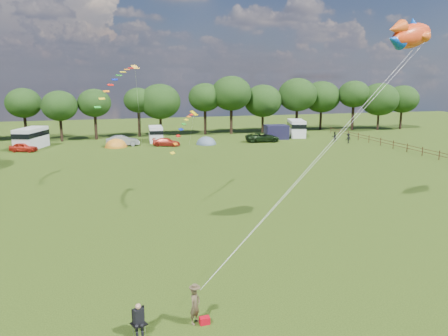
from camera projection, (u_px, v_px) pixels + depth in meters
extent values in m
plane|color=black|center=(264.00, 272.00, 23.02)|extent=(180.00, 180.00, 0.00)
cylinder|color=black|center=(26.00, 128.00, 70.57)|extent=(0.47, 0.47, 3.90)
ellipsoid|color=black|center=(23.00, 103.00, 69.74)|extent=(5.58, 5.58, 4.74)
cylinder|color=black|center=(61.00, 130.00, 69.20)|extent=(0.44, 0.44, 3.56)
ellipsoid|color=black|center=(59.00, 106.00, 68.41)|extent=(5.56, 5.56, 4.73)
cylinder|color=black|center=(96.00, 127.00, 71.43)|extent=(0.47, 0.47, 3.95)
ellipsoid|color=black|center=(94.00, 103.00, 70.62)|extent=(5.33, 5.33, 4.53)
cylinder|color=black|center=(139.00, 124.00, 74.95)|extent=(0.50, 0.50, 4.33)
ellipsoid|color=black|center=(138.00, 100.00, 74.13)|extent=(4.95, 4.95, 4.21)
cylinder|color=black|center=(161.00, 127.00, 75.56)|extent=(0.43, 0.43, 3.31)
ellipsoid|color=black|center=(160.00, 102.00, 74.68)|extent=(7.03, 7.03, 5.98)
cylinder|color=black|center=(205.00, 122.00, 77.74)|extent=(0.50, 0.50, 4.36)
ellipsoid|color=black|center=(205.00, 97.00, 76.84)|extent=(5.84, 5.84, 4.97)
cylinder|color=black|center=(231.00, 121.00, 78.08)|extent=(0.51, 0.51, 4.55)
ellipsoid|color=black|center=(231.00, 93.00, 77.07)|extent=(7.15, 7.15, 6.08)
cylinder|color=black|center=(263.00, 124.00, 80.51)|extent=(0.42, 0.42, 3.21)
ellipsoid|color=black|center=(263.00, 101.00, 79.65)|extent=(6.90, 6.90, 5.86)
cylinder|color=black|center=(297.00, 121.00, 81.47)|extent=(0.48, 0.48, 4.17)
ellipsoid|color=black|center=(297.00, 95.00, 80.49)|extent=(7.16, 7.16, 6.09)
cylinder|color=black|center=(321.00, 120.00, 84.89)|extent=(0.45, 0.45, 3.66)
ellipsoid|color=black|center=(322.00, 97.00, 83.97)|extent=(7.05, 7.05, 5.99)
cylinder|color=black|center=(353.00, 118.00, 83.82)|extent=(0.52, 0.52, 4.65)
ellipsoid|color=black|center=(354.00, 94.00, 82.89)|extent=(5.96, 5.96, 5.06)
cylinder|color=black|center=(378.00, 122.00, 83.95)|extent=(0.42, 0.42, 3.19)
ellipsoid|color=black|center=(380.00, 99.00, 83.07)|extent=(7.23, 7.23, 6.14)
cylinder|color=black|center=(401.00, 120.00, 85.69)|extent=(0.44, 0.44, 3.52)
ellipsoid|color=black|center=(402.00, 99.00, 84.85)|extent=(6.22, 6.22, 5.28)
cylinder|color=#472D19|center=(439.00, 155.00, 53.85)|extent=(0.12, 0.12, 1.20)
cylinder|color=#472D19|center=(448.00, 158.00, 52.45)|extent=(0.08, 3.00, 0.08)
cylinder|color=#472D19|center=(422.00, 151.00, 56.68)|extent=(0.12, 0.12, 1.20)
cylinder|color=#472D19|center=(431.00, 151.00, 55.20)|extent=(0.08, 3.00, 0.08)
cylinder|color=#472D19|center=(431.00, 154.00, 55.28)|extent=(0.08, 3.00, 0.08)
cylinder|color=#472D19|center=(407.00, 148.00, 59.51)|extent=(0.12, 0.12, 1.20)
cylinder|color=#472D19|center=(415.00, 147.00, 58.03)|extent=(0.08, 3.00, 0.08)
cylinder|color=#472D19|center=(415.00, 150.00, 58.11)|extent=(0.08, 3.00, 0.08)
cylinder|color=#472D19|center=(393.00, 145.00, 62.34)|extent=(0.12, 0.12, 1.20)
cylinder|color=#472D19|center=(400.00, 144.00, 60.86)|extent=(0.08, 3.00, 0.08)
cylinder|color=#472D19|center=(400.00, 147.00, 60.94)|extent=(0.08, 3.00, 0.08)
cylinder|color=#472D19|center=(381.00, 142.00, 65.18)|extent=(0.12, 0.12, 1.20)
cylinder|color=#472D19|center=(387.00, 141.00, 63.69)|extent=(0.08, 3.00, 0.08)
cylinder|color=#472D19|center=(387.00, 143.00, 63.77)|extent=(0.08, 3.00, 0.08)
cylinder|color=#472D19|center=(369.00, 139.00, 68.01)|extent=(0.12, 0.12, 1.20)
cylinder|color=#472D19|center=(375.00, 138.00, 66.52)|extent=(0.08, 3.00, 0.08)
cylinder|color=#472D19|center=(375.00, 141.00, 66.60)|extent=(0.08, 3.00, 0.08)
cylinder|color=#472D19|center=(358.00, 136.00, 70.84)|extent=(0.12, 0.12, 1.20)
cylinder|color=#472D19|center=(364.00, 135.00, 69.35)|extent=(0.08, 3.00, 0.08)
cylinder|color=#472D19|center=(363.00, 138.00, 69.43)|extent=(0.08, 3.00, 0.08)
cylinder|color=#472D19|center=(348.00, 134.00, 73.67)|extent=(0.12, 0.12, 1.20)
cylinder|color=#472D19|center=(353.00, 133.00, 72.18)|extent=(0.08, 3.00, 0.08)
cylinder|color=#472D19|center=(353.00, 136.00, 72.26)|extent=(0.08, 3.00, 0.08)
cylinder|color=#472D19|center=(339.00, 132.00, 76.50)|extent=(0.12, 0.12, 1.20)
cylinder|color=#472D19|center=(344.00, 131.00, 75.01)|extent=(0.08, 3.00, 0.08)
cylinder|color=#472D19|center=(344.00, 133.00, 75.10)|extent=(0.08, 3.00, 0.08)
cylinder|color=#472D19|center=(331.00, 130.00, 79.33)|extent=(0.12, 0.12, 1.20)
cylinder|color=#472D19|center=(335.00, 129.00, 77.84)|extent=(0.08, 3.00, 0.08)
cylinder|color=#472D19|center=(335.00, 131.00, 77.93)|extent=(0.08, 3.00, 0.08)
imported|color=#B62515|center=(23.00, 147.00, 59.80)|extent=(4.08, 2.79, 1.27)
imported|color=gray|center=(123.00, 141.00, 64.70)|extent=(4.56, 1.97, 1.57)
imported|color=#B72E1E|center=(166.00, 142.00, 64.81)|extent=(4.27, 2.92, 1.18)
imported|color=black|center=(262.00, 137.00, 68.90)|extent=(5.63, 2.96, 1.48)
cube|color=silver|center=(31.00, 138.00, 62.55)|extent=(4.33, 6.40, 2.95)
cube|color=black|center=(31.00, 134.00, 62.42)|extent=(4.42, 6.53, 0.70)
cylinder|color=black|center=(25.00, 147.00, 60.95)|extent=(0.88, 0.56, 0.83)
cylinder|color=black|center=(38.00, 144.00, 64.58)|extent=(0.88, 0.56, 0.83)
cube|color=white|center=(156.00, 134.00, 69.31)|extent=(2.33, 4.89, 2.38)
cube|color=black|center=(156.00, 131.00, 69.21)|extent=(2.38, 4.98, 0.56)
cylinder|color=black|center=(157.00, 141.00, 68.05)|extent=(0.69, 0.29, 0.67)
cylinder|color=black|center=(155.00, 138.00, 70.92)|extent=(0.69, 0.29, 0.67)
cube|color=silver|center=(296.00, 128.00, 75.13)|extent=(3.86, 6.11, 2.84)
cube|color=black|center=(296.00, 125.00, 75.01)|extent=(3.94, 6.24, 0.67)
cylinder|color=black|center=(298.00, 135.00, 73.59)|extent=(0.85, 0.50, 0.80)
cylinder|color=black|center=(295.00, 133.00, 77.08)|extent=(0.85, 0.50, 0.80)
ellipsoid|color=orange|center=(116.00, 147.00, 63.92)|extent=(3.10, 3.57, 2.55)
cylinder|color=orange|center=(116.00, 147.00, 63.92)|extent=(3.26, 3.26, 0.08)
ellipsoid|color=slate|center=(206.00, 144.00, 66.65)|extent=(2.95, 3.39, 2.31)
cylinder|color=slate|center=(206.00, 144.00, 66.65)|extent=(3.10, 3.10, 0.08)
cube|color=#181631|center=(276.00, 132.00, 72.31)|extent=(4.00, 3.42, 2.28)
imported|color=brown|center=(195.00, 306.00, 18.10)|extent=(0.68, 0.68, 1.59)
cylinder|color=#99999E|center=(134.00, 333.00, 17.09)|extent=(0.02, 0.02, 0.48)
cylinder|color=#99999E|center=(146.00, 332.00, 17.21)|extent=(0.02, 0.02, 0.48)
cylinder|color=#99999E|center=(133.00, 327.00, 17.52)|extent=(0.02, 0.02, 0.48)
cylinder|color=#99999E|center=(144.00, 325.00, 17.64)|extent=(0.02, 0.02, 0.48)
cube|color=black|center=(139.00, 324.00, 17.32)|extent=(0.70, 0.69, 0.05)
cube|color=black|center=(138.00, 314.00, 17.49)|extent=(0.52, 0.26, 0.57)
cube|color=black|center=(138.00, 316.00, 17.29)|extent=(0.46, 0.39, 0.60)
sphere|color=tan|center=(138.00, 306.00, 17.18)|extent=(0.23, 0.23, 0.23)
cube|color=#B80515|center=(205.00, 321.00, 18.16)|extent=(0.44, 0.31, 0.30)
ellipsoid|color=#F03F15|center=(411.00, 36.00, 27.35)|extent=(4.02, 2.52, 2.18)
ellipsoid|color=#F0AA05|center=(411.00, 39.00, 27.39)|extent=(2.52, 1.55, 1.19)
cone|color=#F3561A|center=(396.00, 29.00, 26.39)|extent=(1.57, 1.33, 1.15)
cone|color=#0741B3|center=(395.00, 40.00, 26.53)|extent=(1.57, 1.33, 1.15)
cone|color=#0741B3|center=(413.00, 24.00, 27.27)|extent=(1.06, 1.17, 0.97)
sphere|color=white|center=(418.00, 34.00, 28.34)|extent=(0.36, 0.36, 0.36)
sphere|color=black|center=(418.00, 34.00, 28.44)|extent=(0.18, 0.18, 0.18)
cube|color=yellow|center=(135.00, 67.00, 42.21)|extent=(0.81, 0.77, 0.39)
cube|color=red|center=(131.00, 68.00, 41.70)|extent=(0.62, 0.47, 0.11)
cube|color=orange|center=(127.00, 70.00, 41.20)|extent=(0.62, 0.47, 0.12)
cube|color=yellow|center=(123.00, 72.00, 40.72)|extent=(0.61, 0.47, 0.13)
cube|color=#198C1E|center=(119.00, 75.00, 40.25)|extent=(0.61, 0.46, 0.14)
cube|color=#0C1EB2|center=(115.00, 80.00, 39.80)|extent=(0.61, 0.46, 0.15)
cube|color=red|center=(110.00, 85.00, 39.37)|extent=(0.61, 0.46, 0.16)
cube|color=orange|center=(106.00, 91.00, 38.95)|extent=(0.60, 0.45, 0.17)
cube|color=yellow|center=(102.00, 99.00, 38.55)|extent=(0.60, 0.44, 0.18)
cube|color=#198C1E|center=(98.00, 107.00, 38.16)|extent=(0.60, 0.44, 0.18)
cube|color=#EDC900|center=(194.00, 113.00, 36.36)|extent=(0.80, 0.82, 0.39)
cube|color=red|center=(191.00, 115.00, 35.79)|extent=(0.51, 0.61, 0.11)
cube|color=orange|center=(189.00, 117.00, 35.22)|extent=(0.51, 0.61, 0.12)
cube|color=yellow|center=(186.00, 120.00, 34.67)|extent=(0.50, 0.61, 0.13)
cube|color=#198C1E|center=(184.00, 124.00, 34.13)|extent=(0.50, 0.61, 0.14)
cube|color=#0C1EB2|center=(181.00, 129.00, 33.61)|extent=(0.50, 0.60, 0.15)
cube|color=red|center=(178.00, 136.00, 33.11)|extent=(0.49, 0.60, 0.16)
cube|color=orange|center=(175.00, 144.00, 32.62)|extent=(0.49, 0.60, 0.17)
cube|color=yellow|center=(173.00, 153.00, 32.15)|extent=(0.48, 0.59, 0.18)
imported|color=black|center=(334.00, 137.00, 69.14)|extent=(0.81, 0.54, 1.59)
imported|color=black|center=(348.00, 138.00, 67.38)|extent=(1.11, 0.78, 1.56)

